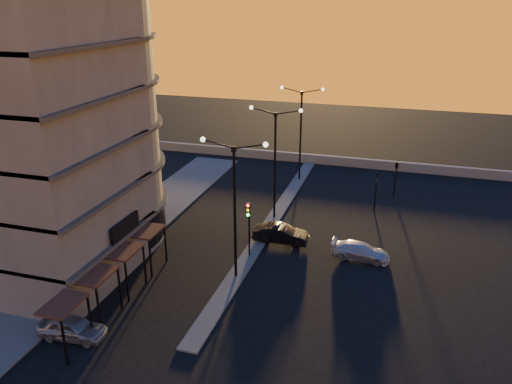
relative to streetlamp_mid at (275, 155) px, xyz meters
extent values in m
plane|color=black|center=(0.00, -10.00, -5.59)|extent=(120.00, 120.00, 0.00)
cube|color=#4C4C4A|center=(-10.50, -6.00, -5.53)|extent=(5.00, 40.00, 0.12)
cube|color=#4C4C4A|center=(0.00, 0.00, -5.53)|extent=(1.20, 36.00, 0.12)
cube|color=gray|center=(2.00, 16.00, -5.09)|extent=(44.00, 0.50, 1.00)
cylinder|color=#625E56|center=(-14.00, -8.00, 6.91)|extent=(14.00, 14.00, 25.00)
cylinder|color=black|center=(-14.00, -8.00, -3.99)|extent=(14.16, 14.16, 2.40)
cube|color=black|center=(-6.80, -12.00, -1.99)|extent=(0.15, 3.20, 1.20)
cylinder|color=black|center=(0.00, -10.00, -1.09)|extent=(0.18, 0.18, 9.00)
cube|color=black|center=(0.00, -10.00, 3.31)|extent=(0.25, 0.25, 0.35)
sphere|color=#FFE5B2|center=(-2.00, -10.00, 3.76)|extent=(0.32, 0.32, 0.32)
sphere|color=#FFE5B2|center=(2.00, -10.00, 3.76)|extent=(0.32, 0.32, 0.32)
cylinder|color=black|center=(0.00, 0.00, -1.09)|extent=(0.18, 0.18, 9.00)
cube|color=black|center=(0.00, 0.00, 3.31)|extent=(0.25, 0.25, 0.35)
sphere|color=#FFE5B2|center=(-2.00, 0.00, 3.76)|extent=(0.32, 0.32, 0.32)
sphere|color=#FFE5B2|center=(2.00, 0.00, 3.76)|extent=(0.32, 0.32, 0.32)
cylinder|color=black|center=(0.00, 10.00, -1.09)|extent=(0.18, 0.18, 9.00)
cube|color=black|center=(0.00, 10.00, 3.31)|extent=(0.25, 0.25, 0.35)
sphere|color=#FFE5B2|center=(-2.00, 10.00, 3.76)|extent=(0.32, 0.32, 0.32)
sphere|color=#FFE5B2|center=(2.00, 10.00, 3.76)|extent=(0.32, 0.32, 0.32)
cylinder|color=black|center=(0.00, -7.00, -3.99)|extent=(0.12, 0.12, 3.20)
cube|color=black|center=(0.00, -7.18, -1.84)|extent=(0.28, 0.16, 1.00)
sphere|color=#FF0C05|center=(0.00, -7.28, -1.49)|extent=(0.20, 0.20, 0.20)
sphere|color=orange|center=(0.00, -7.28, -1.84)|extent=(0.20, 0.20, 0.20)
sphere|color=#0CFF26|center=(0.00, -7.28, -2.19)|extent=(0.20, 0.20, 0.20)
cylinder|color=black|center=(8.00, 4.00, -4.19)|extent=(0.12, 0.12, 2.80)
imported|color=black|center=(8.00, 4.00, -2.39)|extent=(0.13, 0.16, 0.80)
cylinder|color=black|center=(9.50, 8.00, -4.19)|extent=(0.12, 0.12, 2.80)
imported|color=black|center=(9.50, 8.00, -2.39)|extent=(0.42, 1.99, 0.80)
imported|color=#9A9BA1|center=(-6.50, -18.62, -4.96)|extent=(3.86, 1.82, 1.27)
imported|color=black|center=(1.62, -4.15, -4.90)|extent=(4.22, 1.57, 1.38)
imported|color=silver|center=(7.69, -5.04, -5.00)|extent=(4.19, 1.89, 1.19)
camera|label=1|loc=(9.68, -37.42, 11.83)|focal=35.00mm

